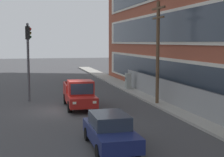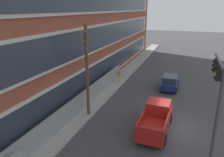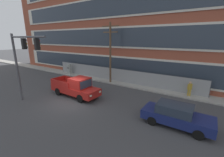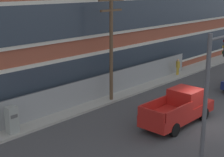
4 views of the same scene
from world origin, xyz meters
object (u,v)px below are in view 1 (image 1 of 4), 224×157
at_px(utility_pole_near_corner, 158,48).
at_px(electrical_cabinet, 128,82).
at_px(sedan_navy, 110,130).
at_px(traffic_signal_mast, 28,47).
at_px(pickup_truck_red, 79,95).

relative_size(utility_pole_near_corner, electrical_cabinet, 4.51).
bearing_deg(sedan_navy, utility_pole_near_corner, 147.76).
bearing_deg(electrical_cabinet, traffic_signal_mast, -60.47).
height_order(traffic_signal_mast, utility_pole_near_corner, utility_pole_near_corner).
bearing_deg(pickup_truck_red, electrical_cabinet, 142.58).
relative_size(pickup_truck_red, sedan_navy, 1.24).
height_order(traffic_signal_mast, pickup_truck_red, traffic_signal_mast).
bearing_deg(pickup_truck_red, sedan_navy, -0.28).
distance_m(traffic_signal_mast, electrical_cabinet, 11.66).
bearing_deg(pickup_truck_red, traffic_signal_mast, -124.49).
distance_m(utility_pole_near_corner, electrical_cabinet, 8.94).
height_order(utility_pole_near_corner, electrical_cabinet, utility_pole_near_corner).
xyz_separation_m(traffic_signal_mast, pickup_truck_red, (2.46, 3.58, -3.47)).
bearing_deg(utility_pole_near_corner, traffic_signal_mast, -106.14).
relative_size(traffic_signal_mast, sedan_navy, 1.37).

